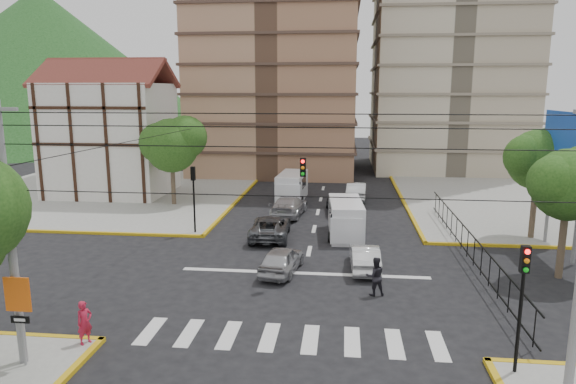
# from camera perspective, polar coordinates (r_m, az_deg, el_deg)

# --- Properties ---
(ground) EXTENTS (160.00, 160.00, 0.00)m
(ground) POSITION_cam_1_polar(r_m,az_deg,el_deg) (26.11, 1.61, -9.93)
(ground) COLOR black
(ground) RESTS_ON ground
(sidewalk_nw) EXTENTS (26.00, 26.00, 0.15)m
(sidewalk_nw) POSITION_cam_1_polar(r_m,az_deg,el_deg) (50.28, -19.74, -0.12)
(sidewalk_nw) COLOR gray
(sidewalk_nw) RESTS_ON ground
(sidewalk_ne) EXTENTS (26.00, 26.00, 0.15)m
(sidewalk_ne) POSITION_cam_1_polar(r_m,az_deg,el_deg) (48.72, 27.88, -1.13)
(sidewalk_ne) COLOR gray
(sidewalk_ne) RESTS_ON ground
(crosswalk_stripes) EXTENTS (12.00, 2.40, 0.01)m
(crosswalk_stripes) POSITION_cam_1_polar(r_m,az_deg,el_deg) (20.65, 0.20, -15.92)
(crosswalk_stripes) COLOR silver
(crosswalk_stripes) RESTS_ON ground
(stop_line) EXTENTS (13.00, 0.40, 0.01)m
(stop_line) POSITION_cam_1_polar(r_m,az_deg,el_deg) (27.22, 1.81, -9.01)
(stop_line) COLOR silver
(stop_line) RESTS_ON ground
(tudor_building) EXTENTS (10.80, 8.05, 12.23)m
(tudor_building) POSITION_cam_1_polar(r_m,az_deg,el_deg) (49.14, -19.09, 5.78)
(tudor_building) COLOR silver
(tudor_building) RESTS_ON ground
(distant_hill) EXTENTS (70.00, 70.00, 28.00)m
(distant_hill) POSITION_cam_1_polar(r_m,az_deg,el_deg) (110.21, -25.52, 12.59)
(distant_hill) COLOR #1A4517
(distant_hill) RESTS_ON ground
(park_fence) EXTENTS (0.10, 22.50, 1.66)m
(park_fence) POSITION_cam_1_polar(r_m,az_deg,el_deg) (31.09, 19.22, -7.05)
(park_fence) COLOR black
(park_fence) RESTS_ON ground
(billboard) EXTENTS (0.36, 6.20, 8.10)m
(billboard) POSITION_cam_1_polar(r_m,az_deg,el_deg) (32.93, 28.62, 3.90)
(billboard) COLOR slate
(billboard) RESTS_ON ground
(tree_park_a) EXTENTS (4.41, 3.60, 6.83)m
(tree_park_a) POSITION_cam_1_polar(r_m,az_deg,el_deg) (28.89, 28.87, 1.04)
(tree_park_a) COLOR #473828
(tree_park_a) RESTS_ON ground
(tree_park_c) EXTENTS (4.65, 3.80, 7.25)m
(tree_park_c) POSITION_cam_1_polar(r_m,az_deg,el_deg) (35.66, 26.18, 3.51)
(tree_park_c) COLOR #473828
(tree_park_c) RESTS_ON ground
(tree_tudor) EXTENTS (5.39, 4.40, 7.43)m
(tree_tudor) POSITION_cam_1_polar(r_m,az_deg,el_deg) (42.79, -12.70, 5.35)
(tree_tudor) COLOR #473828
(tree_tudor) RESTS_ON ground
(traffic_light_se) EXTENTS (0.28, 0.22, 4.40)m
(traffic_light_se) POSITION_cam_1_polar(r_m,az_deg,el_deg) (18.59, 24.59, -9.70)
(traffic_light_se) COLOR black
(traffic_light_se) RESTS_ON ground
(traffic_light_nw) EXTENTS (0.28, 0.22, 4.40)m
(traffic_light_nw) POSITION_cam_1_polar(r_m,az_deg,el_deg) (34.10, -10.45, 0.40)
(traffic_light_nw) COLOR black
(traffic_light_nw) RESTS_ON ground
(traffic_light_hanging) EXTENTS (18.00, 9.12, 0.92)m
(traffic_light_hanging) POSITION_cam_1_polar(r_m,az_deg,el_deg) (22.59, 1.27, 2.26)
(traffic_light_hanging) COLOR black
(traffic_light_hanging) RESTS_ON ground
(utility_pole_sw) EXTENTS (1.40, 0.28, 9.00)m
(utility_pole_sw) POSITION_cam_1_polar(r_m,az_deg,el_deg) (19.35, -28.49, -4.11)
(utility_pole_sw) COLOR slate
(utility_pole_sw) RESTS_ON ground
(district_sign) EXTENTS (0.90, 0.12, 3.20)m
(district_sign) POSITION_cam_1_polar(r_m,az_deg,el_deg) (19.74, -27.76, -10.82)
(district_sign) COLOR slate
(district_sign) RESTS_ON ground
(van_right_lane) EXTENTS (2.39, 5.32, 2.34)m
(van_right_lane) POSITION_cam_1_polar(r_m,az_deg,el_deg) (33.58, 6.42, -3.11)
(van_right_lane) COLOR silver
(van_right_lane) RESTS_ON ground
(van_left_lane) EXTENTS (2.40, 5.38, 2.37)m
(van_left_lane) POSITION_cam_1_polar(r_m,az_deg,el_deg) (44.25, 0.41, 0.49)
(van_left_lane) COLOR silver
(van_left_lane) RESTS_ON ground
(car_silver_front_left) EXTENTS (2.28, 4.35, 1.41)m
(car_silver_front_left) POSITION_cam_1_polar(r_m,az_deg,el_deg) (27.11, -0.72, -7.52)
(car_silver_front_left) COLOR #A6A6AB
(car_silver_front_left) RESTS_ON ground
(car_white_front_right) EXTENTS (1.60, 4.20, 1.37)m
(car_white_front_right) POSITION_cam_1_polar(r_m,az_deg,el_deg) (27.83, 8.51, -7.19)
(car_white_front_right) COLOR silver
(car_white_front_right) RESTS_ON ground
(car_grey_mid_left) EXTENTS (2.63, 5.31, 1.45)m
(car_grey_mid_left) POSITION_cam_1_polar(r_m,az_deg,el_deg) (33.30, -1.98, -3.90)
(car_grey_mid_left) COLOR #4F5256
(car_grey_mid_left) RESTS_ON ground
(car_silver_rear_left) EXTENTS (2.71, 5.49, 1.53)m
(car_silver_rear_left) POSITION_cam_1_polar(r_m,az_deg,el_deg) (39.01, 0.10, -1.56)
(car_silver_rear_left) COLOR #B0AFB4
(car_silver_rear_left) RESTS_ON ground
(car_darkgrey_mid_right) EXTENTS (2.13, 4.46, 1.47)m
(car_darkgrey_mid_right) POSITION_cam_1_polar(r_m,az_deg,el_deg) (40.29, 5.61, -1.25)
(car_darkgrey_mid_right) COLOR #2A2A2D
(car_darkgrey_mid_right) RESTS_ON ground
(car_white_rear_right) EXTENTS (1.90, 4.74, 1.53)m
(car_white_rear_right) POSITION_cam_1_polar(r_m,az_deg,el_deg) (45.17, 7.61, 0.11)
(car_white_rear_right) COLOR silver
(car_white_rear_right) RESTS_ON ground
(pedestrian_sw_corner) EXTENTS (0.65, 0.72, 1.66)m
(pedestrian_sw_corner) POSITION_cam_1_polar(r_m,az_deg,el_deg) (21.01, -21.67, -13.32)
(pedestrian_sw_corner) COLOR #B61C38
(pedestrian_sw_corner) RESTS_ON sidewalk_sw
(pedestrian_crosswalk) EXTENTS (1.02, 0.86, 1.85)m
(pedestrian_crosswalk) POSITION_cam_1_polar(r_m,az_deg,el_deg) (24.52, 9.66, -9.22)
(pedestrian_crosswalk) COLOR black
(pedestrian_crosswalk) RESTS_ON ground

